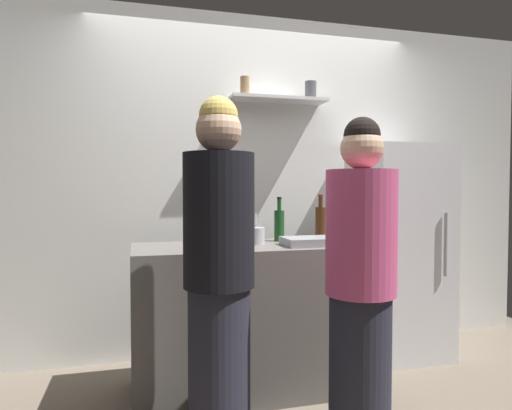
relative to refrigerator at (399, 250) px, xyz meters
The scene contains 11 objects.
back_wall_assembly 1.22m from the refrigerator, 158.92° to the left, with size 4.80×0.32×2.60m.
refrigerator is the anchor object (origin of this frame).
counter 1.29m from the refrigerator, 165.92° to the right, with size 1.52×0.61×0.92m, color #66605B.
baking_pan 1.00m from the refrigerator, 154.51° to the right, with size 0.34×0.24×0.05m, color gray.
utensil_holder 1.25m from the refrigerator, 166.87° to the right, with size 0.11×0.11×0.20m.
wine_bottle_amber_glass 0.75m from the refrigerator, 169.72° to the right, with size 0.07×0.07×0.31m.
wine_bottle_green_glass 1.05m from the refrigerator, behind, with size 0.07×0.07×0.30m.
wine_bottle_dark_glass 1.31m from the refrigerator, behind, with size 0.07×0.07×0.30m.
water_bottle_plastic 0.61m from the refrigerator, 162.19° to the right, with size 0.08×0.08×0.24m.
person_blonde 1.81m from the refrigerator, 149.41° to the right, with size 0.34×0.34×1.71m.
person_pink_top 1.39m from the refrigerator, 129.76° to the right, with size 0.34×0.34×1.61m.
Camera 1 is at (-0.89, -2.16, 1.27)m, focal length 31.35 mm.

